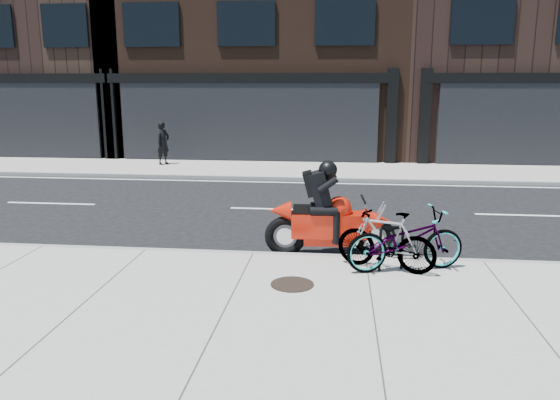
# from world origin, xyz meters

# --- Properties ---
(ground) EXTENTS (120.00, 120.00, 0.00)m
(ground) POSITION_xyz_m (0.00, 0.00, 0.00)
(ground) COLOR black
(ground) RESTS_ON ground
(sidewalk_near) EXTENTS (60.00, 6.00, 0.13)m
(sidewalk_near) POSITION_xyz_m (0.00, -5.00, 0.07)
(sidewalk_near) COLOR gray
(sidewalk_near) RESTS_ON ground
(sidewalk_far) EXTENTS (60.00, 3.50, 0.13)m
(sidewalk_far) POSITION_xyz_m (0.00, 7.75, 0.07)
(sidewalk_far) COLOR gray
(sidewalk_far) RESTS_ON ground
(building_midwest) EXTENTS (10.00, 10.00, 12.00)m
(building_midwest) POSITION_xyz_m (-12.00, 14.50, 6.00)
(building_midwest) COLOR black
(building_midwest) RESTS_ON ground
(building_mideast) EXTENTS (12.00, 10.00, 12.50)m
(building_mideast) POSITION_xyz_m (10.00, 14.50, 6.25)
(building_mideast) COLOR black
(building_mideast) RESTS_ON ground
(bike_rack) EXTENTS (0.42, 0.18, 0.73)m
(bike_rack) POSITION_xyz_m (2.37, -2.60, 0.56)
(bike_rack) COLOR black
(bike_rack) RESTS_ON sidewalk_near
(bicycle_front) EXTENTS (2.08, 1.19, 1.03)m
(bicycle_front) POSITION_xyz_m (2.59, -2.60, 0.65)
(bicycle_front) COLOR gray
(bicycle_front) RESTS_ON sidewalk_near
(bicycle_rear) EXTENTS (1.70, 1.02, 0.99)m
(bicycle_rear) POSITION_xyz_m (2.29, -2.60, 0.62)
(bicycle_rear) COLOR gray
(bicycle_rear) RESTS_ON sidewalk_near
(motorcycle) EXTENTS (2.39, 0.58, 1.79)m
(motorcycle) POSITION_xyz_m (1.46, -1.59, 0.72)
(motorcycle) COLOR black
(motorcycle) RESTS_ON ground
(pedestrian) EXTENTS (0.60, 0.68, 1.58)m
(pedestrian) POSITION_xyz_m (-4.94, 8.19, 0.92)
(pedestrian) COLOR black
(pedestrian) RESTS_ON sidewalk_far
(manhole_cover) EXTENTS (0.82, 0.82, 0.02)m
(manhole_cover) POSITION_xyz_m (0.83, -3.45, 0.14)
(manhole_cover) COLOR black
(manhole_cover) RESTS_ON sidewalk_near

